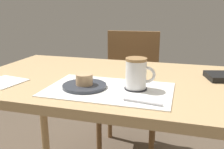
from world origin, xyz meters
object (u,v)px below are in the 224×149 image
at_px(wooden_chair, 130,88).
at_px(coffee_mug, 137,73).
at_px(pastry, 84,79).
at_px(dining_table, 114,96).
at_px(pastry_plate, 85,86).

relative_size(wooden_chair, coffee_mug, 7.72).
bearing_deg(wooden_chair, pastry, 85.35).
bearing_deg(pastry, coffee_mug, 11.03).
bearing_deg(coffee_mug, dining_table, 133.46).
height_order(dining_table, coffee_mug, coffee_mug).
distance_m(pastry_plate, pastry, 0.03).
xyz_separation_m(pastry_plate, coffee_mug, (0.19, 0.04, 0.06)).
relative_size(pastry_plate, coffee_mug, 1.48).
bearing_deg(dining_table, pastry_plate, -112.31).
xyz_separation_m(dining_table, wooden_chair, (-0.07, 0.69, -0.19)).
distance_m(wooden_chair, coffee_mug, 0.91).
distance_m(dining_table, pastry_plate, 0.21).
relative_size(wooden_chair, pastry_plate, 5.22).
bearing_deg(pastry, dining_table, 67.69).
bearing_deg(coffee_mug, pastry, -168.97).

